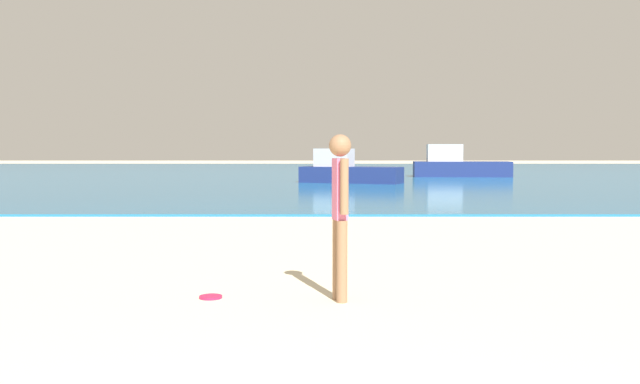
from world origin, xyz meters
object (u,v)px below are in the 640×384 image
at_px(person_standing, 343,207).
at_px(frisbee, 213,297).
at_px(boat_far, 461,166).
at_px(boat_near, 350,171).

bearing_deg(person_standing, frisbee, 70.41).
xyz_separation_m(frisbee, boat_far, (8.95, 30.44, 0.68)).
distance_m(frisbee, boat_far, 31.73).
bearing_deg(frisbee, boat_far, 73.61).
height_order(person_standing, boat_far, boat_far).
xyz_separation_m(person_standing, boat_far, (7.61, 30.55, -0.27)).
relative_size(frisbee, boat_far, 0.04).
xyz_separation_m(boat_near, boat_far, (6.56, 7.03, 0.09)).
bearing_deg(boat_near, frisbee, -73.71).
xyz_separation_m(frisbee, boat_near, (2.39, 23.40, 0.59)).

